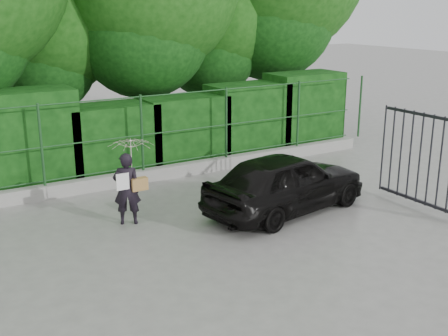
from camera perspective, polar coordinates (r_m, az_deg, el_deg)
ground at (r=9.59m, az=0.39°, el=-8.81°), size 80.00×80.00×0.00m
kerb at (r=13.34m, az=-9.74°, el=-1.07°), size 14.00×0.25×0.30m
fence at (r=13.15m, az=-9.06°, el=3.45°), size 14.13×0.06×1.80m
hedge at (r=13.99m, az=-11.79°, el=3.33°), size 14.20×1.20×2.26m
woman at (r=10.77m, az=-9.48°, el=0.05°), size 0.88×0.87×1.66m
car at (r=11.40m, az=6.32°, el=-1.42°), size 3.84×2.04×1.25m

